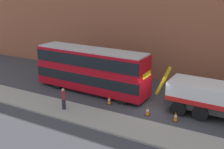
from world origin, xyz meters
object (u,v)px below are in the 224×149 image
object	(u,v)px
double_decker_bus	(91,69)
pedestrian_onlooker	(63,99)
traffic_cone_near_bus	(109,100)
traffic_cone_midway	(148,111)
traffic_cone_near_truck	(176,117)

from	to	relation	value
double_decker_bus	pedestrian_onlooker	bearing A→B (deg)	-83.58
traffic_cone_near_bus	traffic_cone_midway	world-z (taller)	same
pedestrian_onlooker	traffic_cone_midway	bearing A→B (deg)	-15.23
double_decker_bus	traffic_cone_midway	world-z (taller)	double_decker_bus
double_decker_bus	traffic_cone_midway	size ratio (longest dim) A/B	15.43
double_decker_bus	traffic_cone_near_bus	size ratio (longest dim) A/B	15.43
traffic_cone_near_bus	pedestrian_onlooker	bearing A→B (deg)	-131.90
traffic_cone_near_bus	traffic_cone_midway	xyz separation A→B (m)	(3.56, -0.40, 0.00)
double_decker_bus	traffic_cone_near_truck	distance (m)	8.99
double_decker_bus	traffic_cone_midway	xyz separation A→B (m)	(6.43, -2.12, -1.89)
double_decker_bus	pedestrian_onlooker	xyz separation A→B (m)	(0.36, -4.52, -1.25)
traffic_cone_near_bus	traffic_cone_midway	distance (m)	3.58
double_decker_bus	traffic_cone_near_truck	size ratio (longest dim) A/B	15.43
pedestrian_onlooker	traffic_cone_near_bus	size ratio (longest dim) A/B	2.38
traffic_cone_near_bus	traffic_cone_midway	bearing A→B (deg)	-6.43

